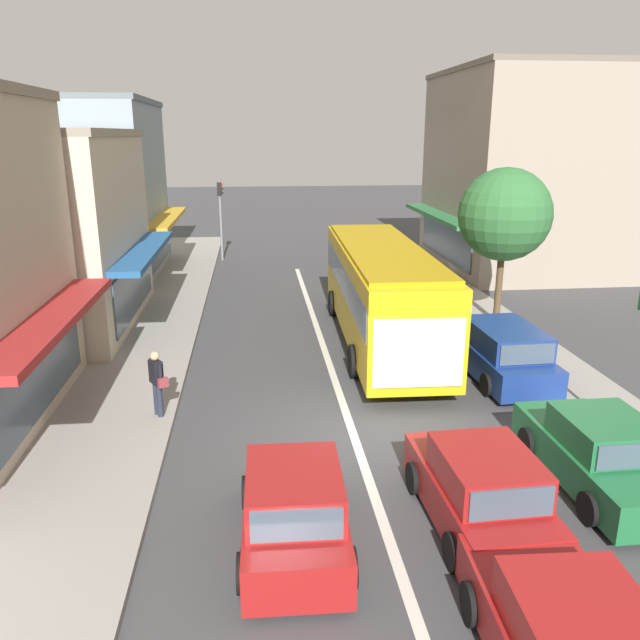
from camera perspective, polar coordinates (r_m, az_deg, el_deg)
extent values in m
plane|color=#3F3F42|center=(15.08, 2.80, -9.65)|extent=(140.00, 140.00, 0.00)
cube|color=silver|center=(18.71, 0.93, -4.23)|extent=(0.20, 28.00, 0.01)
cube|color=gray|center=(20.97, -18.58, -2.60)|extent=(5.20, 44.00, 0.14)
cube|color=gray|center=(22.09, 16.45, -1.47)|extent=(2.80, 44.00, 0.12)
cube|color=maroon|center=(15.16, -23.39, 0.03)|extent=(1.10, 7.38, 0.20)
cube|color=#425160|center=(15.68, -24.31, -4.57)|extent=(0.06, 6.42, 1.80)
cube|color=beige|center=(23.95, -25.85, 6.91)|extent=(7.39, 8.53, 6.60)
cube|color=#23568E|center=(22.99, -15.86, 6.08)|extent=(1.10, 7.85, 0.20)
cube|color=#425160|center=(23.32, -16.62, 2.89)|extent=(0.06, 6.82, 1.80)
cube|color=gray|center=(23.71, -26.92, 15.05)|extent=(7.55, 8.53, 0.24)
cube|color=#84939E|center=(32.30, -20.88, 10.86)|extent=(6.77, 8.72, 7.99)
cube|color=gold|center=(31.70, -13.85, 9.01)|extent=(1.10, 8.02, 0.20)
cube|color=#425160|center=(31.95, -14.44, 6.66)|extent=(0.06, 6.97, 1.80)
cube|color=slate|center=(32.22, -21.67, 18.13)|extent=(6.93, 8.72, 0.24)
cube|color=gray|center=(33.86, 18.16, 12.62)|extent=(7.73, 10.12, 9.49)
cube|color=#2D703D|center=(32.54, 10.78, 9.38)|extent=(1.10, 9.31, 0.20)
cube|color=#425160|center=(32.85, 11.36, 7.12)|extent=(0.06, 8.09, 1.80)
cube|color=#6E6358|center=(33.92, 18.95, 20.81)|extent=(7.89, 10.12, 0.24)
cube|color=yellow|center=(20.39, 5.61, 2.63)|extent=(2.83, 10.87, 2.70)
cube|color=#425160|center=(20.30, 5.64, 3.74)|extent=(2.85, 10.44, 0.90)
cube|color=beige|center=(15.36, 9.01, -3.04)|extent=(2.25, 0.13, 1.76)
cube|color=#AF890F|center=(20.10, 5.72, 6.53)|extent=(2.68, 10.00, 0.12)
cylinder|color=black|center=(23.76, 1.18, 1.56)|extent=(0.29, 0.97, 0.96)
cylinder|color=black|center=(24.12, 7.11, 1.66)|extent=(0.29, 0.97, 0.96)
cylinder|color=black|center=(17.78, 3.13, -3.77)|extent=(0.29, 0.97, 0.96)
cylinder|color=black|center=(18.26, 10.95, -3.49)|extent=(0.29, 0.97, 0.96)
cube|color=maroon|center=(11.00, -2.42, -17.44)|extent=(1.73, 3.74, 0.76)
cube|color=maroon|center=(10.37, -2.40, -15.17)|extent=(1.57, 1.94, 0.64)
cube|color=#425160|center=(11.21, -2.61, -12.55)|extent=(1.40, 0.09, 0.54)
cube|color=#425160|center=(9.56, -2.14, -18.24)|extent=(1.37, 0.09, 0.51)
cylinder|color=black|center=(12.05, -6.68, -15.39)|extent=(0.20, 0.62, 0.62)
cylinder|color=black|center=(12.10, 1.39, -15.15)|extent=(0.20, 0.62, 0.62)
cylinder|color=black|center=(10.24, -7.07, -22.00)|extent=(0.20, 0.62, 0.62)
cylinder|color=black|center=(10.29, 2.79, -21.65)|extent=(0.20, 0.62, 0.62)
cube|color=maroon|center=(11.78, 14.17, -15.46)|extent=(1.76, 3.75, 0.76)
cube|color=maroon|center=(11.19, 15.01, -13.20)|extent=(1.58, 1.95, 0.64)
cube|color=#425160|center=(11.98, 13.22, -10.97)|extent=(1.40, 0.11, 0.54)
cube|color=#425160|center=(10.44, 17.11, -15.74)|extent=(1.37, 0.10, 0.51)
cylinder|color=black|center=(12.53, 8.59, -14.12)|extent=(0.20, 0.63, 0.62)
cylinder|color=black|center=(13.05, 15.70, -13.25)|extent=(0.20, 0.63, 0.62)
cylinder|color=black|center=(10.79, 12.09, -20.01)|extent=(0.20, 0.63, 0.62)
cylinder|color=black|center=(11.39, 20.30, -18.56)|extent=(0.20, 0.63, 0.62)
cube|color=maroon|center=(8.71, 22.87, -24.24)|extent=(1.64, 1.87, 0.60)
cube|color=#425160|center=(9.34, 20.29, -20.75)|extent=(1.44, 0.13, 0.51)
cylinder|color=black|center=(9.92, 13.68, -23.91)|extent=(0.21, 0.63, 0.62)
cylinder|color=black|center=(10.50, 23.43, -22.34)|extent=(0.21, 0.63, 0.62)
cube|color=#1E6638|center=(13.73, 24.07, -11.64)|extent=(1.77, 4.22, 0.72)
cube|color=#1E6638|center=(13.37, 24.63, -9.33)|extent=(1.58, 1.82, 0.60)
cube|color=#425160|center=(14.08, 22.72, -7.77)|extent=(1.44, 0.08, 0.51)
cube|color=#425160|center=(12.69, 26.76, -11.04)|extent=(1.40, 0.08, 0.48)
cylinder|color=black|center=(14.41, 18.45, -10.52)|extent=(0.19, 0.62, 0.62)
cylinder|color=black|center=(15.19, 24.43, -9.74)|extent=(0.19, 0.62, 0.62)
cylinder|color=black|center=(12.49, 23.42, -15.56)|extent=(0.19, 0.62, 0.62)
cube|color=navy|center=(18.56, 16.00, -3.39)|extent=(1.90, 4.55, 0.76)
cube|color=navy|center=(18.04, 16.62, -1.61)|extent=(1.72, 2.65, 0.68)
cube|color=#425160|center=(19.18, 15.03, -0.39)|extent=(1.51, 0.11, 0.58)
cube|color=#425160|center=(16.91, 18.43, -2.99)|extent=(1.48, 0.11, 0.54)
cylinder|color=black|center=(19.49, 12.02, -2.78)|extent=(0.20, 0.63, 0.62)
cylinder|color=black|center=(20.14, 16.74, -2.50)|extent=(0.20, 0.63, 0.62)
cylinder|color=black|center=(17.15, 15.03, -5.75)|extent=(0.20, 0.63, 0.62)
cylinder|color=black|center=(17.89, 20.26, -5.28)|extent=(0.20, 0.63, 0.62)
cylinder|color=gray|center=(34.43, -9.06, 8.85)|extent=(0.12, 0.12, 4.20)
cube|color=black|center=(34.24, -9.19, 11.75)|extent=(0.24, 0.24, 0.68)
sphere|color=red|center=(34.22, -8.97, 12.14)|extent=(0.13, 0.13, 0.13)
sphere|color=black|center=(34.24, -8.96, 11.78)|extent=(0.13, 0.13, 0.13)
sphere|color=black|center=(34.25, -8.94, 11.41)|extent=(0.13, 0.13, 0.13)
cylinder|color=brown|center=(23.23, 16.03, 2.97)|extent=(0.24, 0.24, 2.87)
cylinder|color=brown|center=(23.27, 16.01, 7.65)|extent=(0.10, 0.92, 0.90)
cylinder|color=brown|center=(23.03, 17.24, 7.29)|extent=(0.80, 0.10, 0.77)
cylinder|color=brown|center=(22.45, 16.84, 7.17)|extent=(0.10, 1.01, 0.83)
cylinder|color=brown|center=(22.72, 15.59, 7.90)|extent=(0.80, 0.10, 1.22)
sphere|color=#2D6633|center=(22.79, 16.55, 9.23)|extent=(3.21, 3.21, 3.21)
cylinder|color=#232838|center=(15.68, -14.72, -6.90)|extent=(0.14, 0.14, 0.84)
cylinder|color=#232838|center=(15.53, -14.43, -7.11)|extent=(0.14, 0.14, 0.84)
cube|color=black|center=(15.34, -14.77, -4.61)|extent=(0.38, 0.42, 0.56)
sphere|color=tan|center=(15.20, -14.88, -3.20)|extent=(0.22, 0.22, 0.22)
cylinder|color=black|center=(15.55, -15.16, -4.35)|extent=(0.09, 0.09, 0.54)
cylinder|color=black|center=(15.14, -14.37, -4.87)|extent=(0.09, 0.09, 0.54)
cube|color=maroon|center=(15.15, -14.14, -5.57)|extent=(0.26, 0.22, 0.22)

